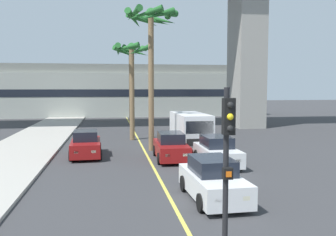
{
  "coord_description": "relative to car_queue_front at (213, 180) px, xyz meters",
  "views": [
    {
      "loc": [
        -2.18,
        0.02,
        4.21
      ],
      "look_at": [
        0.0,
        14.0,
        3.01
      ],
      "focal_mm": 39.55,
      "sensor_mm": 36.0,
      "label": 1
    }
  ],
  "objects": [
    {
      "name": "lane_stripe_center",
      "position": [
        -1.57,
        10.83,
        -0.72
      ],
      "size": [
        0.14,
        56.0,
        0.01
      ],
      "primitive_type": "cube",
      "color": "#DBCC4C",
      "rests_on": "ground"
    },
    {
      "name": "pier_building_backdrop",
      "position": [
        -1.57,
        41.75,
        2.88
      ],
      "size": [
        37.15,
        8.04,
        7.32
      ],
      "color": "#ADB2A8",
      "rests_on": "ground"
    },
    {
      "name": "car_queue_front",
      "position": [
        0.0,
        0.0,
        0.0
      ],
      "size": [
        1.94,
        4.16,
        1.56
      ],
      "color": "white",
      "rests_on": "ground"
    },
    {
      "name": "car_queue_second",
      "position": [
        1.89,
        5.88,
        0.0
      ],
      "size": [
        1.85,
        4.11,
        1.56
      ],
      "color": "white",
      "rests_on": "ground"
    },
    {
      "name": "car_queue_third",
      "position": [
        -5.25,
        9.51,
        0.0
      ],
      "size": [
        1.95,
        4.16,
        1.56
      ],
      "color": "maroon",
      "rests_on": "ground"
    },
    {
      "name": "car_queue_fourth",
      "position": [
        -0.31,
        7.78,
        0.0
      ],
      "size": [
        1.92,
        4.14,
        1.56
      ],
      "color": "maroon",
      "rests_on": "ground"
    },
    {
      "name": "delivery_van",
      "position": [
        1.75,
        11.95,
        0.57
      ],
      "size": [
        2.23,
        5.28,
        2.36
      ],
      "color": "white",
      "rests_on": "ground"
    },
    {
      "name": "traffic_light_median_near",
      "position": [
        -1.34,
        -5.76,
        1.99
      ],
      "size": [
        0.24,
        0.37,
        4.2
      ],
      "color": "black",
      "rests_on": "ground"
    },
    {
      "name": "palm_tree_near_median",
      "position": [
        -2.06,
        16.14,
        5.34
      ],
      "size": [
        3.11,
        3.25,
        7.64
      ],
      "color": "brown",
      "rests_on": "ground"
    },
    {
      "name": "palm_tree_mid_median",
      "position": [
        -1.52,
        28.0,
        6.41
      ],
      "size": [
        3.25,
        3.38,
        8.8
      ],
      "color": "brown",
      "rests_on": "ground"
    },
    {
      "name": "palm_tree_far_median",
      "position": [
        -1.08,
        10.97,
        7.07
      ],
      "size": [
        3.56,
        3.62,
        9.27
      ],
      "color": "brown",
      "rests_on": "ground"
    }
  ]
}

